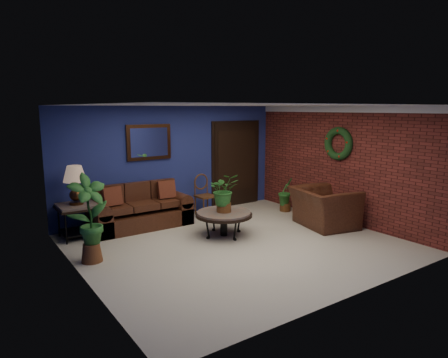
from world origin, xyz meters
TOP-DOWN VIEW (x-y plane):
  - floor at (0.00, 0.00)m, footprint 5.50×5.50m
  - wall_back at (0.00, 2.50)m, footprint 5.50×0.04m
  - wall_left at (-2.75, 0.00)m, footprint 0.04×5.00m
  - wall_right_brick at (2.75, 0.00)m, footprint 0.04×5.00m
  - ceiling at (0.00, 0.00)m, footprint 5.50×5.00m
  - crown_molding at (2.72, 0.00)m, footprint 0.03×5.00m
  - wall_mirror at (-0.60, 2.46)m, footprint 1.02×0.06m
  - closet_door at (1.75, 2.47)m, footprint 1.44×0.06m
  - wreath at (2.69, 0.05)m, footprint 0.16×0.72m
  - sofa at (-1.04, 2.08)m, footprint 2.04×0.88m
  - coffee_table at (0.07, 0.57)m, footprint 1.10×1.10m
  - end_table at (-2.30, 2.05)m, footprint 0.72×0.72m
  - table_lamp at (-2.30, 2.05)m, footprint 0.43×0.43m
  - side_chair at (0.57, 2.12)m, footprint 0.42×0.42m
  - armchair at (2.15, -0.10)m, footprint 1.33×1.45m
  - coffee_plant at (0.07, 0.57)m, footprint 0.70×0.65m
  - floor_plant at (2.35, 1.27)m, footprint 0.38×0.31m
  - tall_plant at (-2.45, 0.67)m, footprint 0.70×0.54m

SIDE VIEW (x-z plane):
  - floor at x=0.00m, z-range 0.00..0.00m
  - sofa at x=-1.04m, z-range -0.16..0.76m
  - armchair at x=2.15m, z-range 0.00..0.81m
  - coffee_table at x=0.07m, z-range 0.18..0.65m
  - floor_plant at x=2.35m, z-range 0.01..0.83m
  - end_table at x=-2.30m, z-range 0.18..0.83m
  - side_chair at x=0.57m, z-range 0.06..1.01m
  - tall_plant at x=-2.45m, z-range 0.06..1.50m
  - coffee_plant at x=0.07m, z-range 0.51..1.26m
  - closet_door at x=1.75m, z-range -0.04..2.14m
  - table_lamp at x=-2.30m, z-range 0.76..1.47m
  - wall_back at x=0.00m, z-range 0.00..2.50m
  - wall_left at x=-2.75m, z-range 0.00..2.50m
  - wall_right_brick at x=2.75m, z-range 0.00..2.50m
  - wreath at x=2.69m, z-range 1.34..2.06m
  - wall_mirror at x=-0.60m, z-range 1.33..2.10m
  - crown_molding at x=2.72m, z-range 2.36..2.50m
  - ceiling at x=0.00m, z-range 2.49..2.51m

